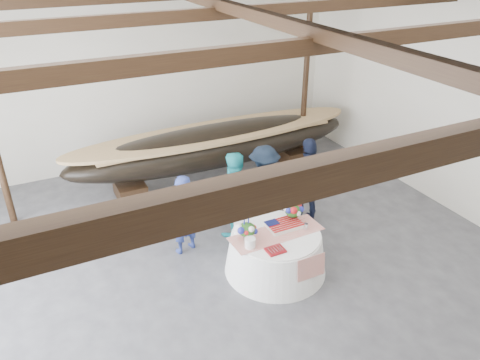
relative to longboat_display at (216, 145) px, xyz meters
name	(u,v)px	position (x,y,z in m)	size (l,w,h in m)	color
floor	(261,297)	(-1.08, -4.24, -0.85)	(10.00, 12.00, 0.01)	#3D3D42
wall_back	(145,75)	(-1.08, 1.76, 1.40)	(10.00, 0.02, 4.50)	silver
ceiling	(269,8)	(-1.08, -4.24, 3.65)	(10.00, 12.00, 0.01)	white
pavilion_structure	(241,40)	(-1.08, -3.49, 3.15)	(9.80, 11.76, 4.50)	black
longboat_display	(216,145)	(0.00, 0.00, 0.00)	(7.13, 1.43, 1.34)	black
banquet_table	(276,252)	(-0.52, -3.71, -0.47)	(1.78, 1.78, 0.76)	white
tabletop_items	(271,223)	(-0.56, -3.59, 0.06)	(1.66, 0.95, 0.40)	red
guest_woman_blue	(183,214)	(-1.74, -2.46, -0.07)	(0.57, 0.38, 1.57)	navy
guest_woman_teal	(233,195)	(-0.69, -2.35, 0.02)	(0.85, 0.66, 1.74)	teal
guest_man_left	(264,185)	(0.08, -2.19, -0.02)	(1.08, 0.62, 1.66)	black
guest_man_right	(308,183)	(0.81, -2.68, 0.08)	(1.10, 0.46, 1.87)	black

